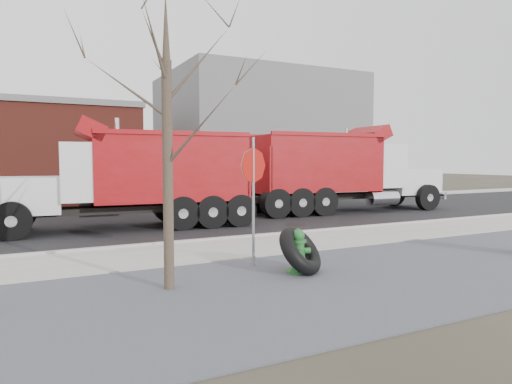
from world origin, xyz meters
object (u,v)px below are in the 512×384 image
truck_tire (300,251)px  dump_truck_red_b (136,175)px  dump_truck_red_a (339,169)px  fire_hydrant (298,253)px  stop_sign (253,179)px

truck_tire → dump_truck_red_b: (-1.57, 7.74, 1.34)m
dump_truck_red_a → dump_truck_red_b: bearing=-170.1°
fire_hydrant → dump_truck_red_a: 11.55m
dump_truck_red_a → dump_truck_red_b: dump_truck_red_a is taller
fire_hydrant → dump_truck_red_a: bearing=68.2°
fire_hydrant → dump_truck_red_a: dump_truck_red_a is taller
dump_truck_red_b → fire_hydrant: bearing=105.5°
truck_tire → fire_hydrant: bearing=106.8°
fire_hydrant → stop_sign: size_ratio=0.33×
truck_tire → dump_truck_red_b: 8.01m
dump_truck_red_b → dump_truck_red_a: bearing=-170.0°
dump_truck_red_a → dump_truck_red_b: size_ratio=1.11×
fire_hydrant → dump_truck_red_b: (-1.56, 7.68, 1.39)m
dump_truck_red_b → stop_sign: bearing=102.4°
truck_tire → dump_truck_red_b: dump_truck_red_b is taller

